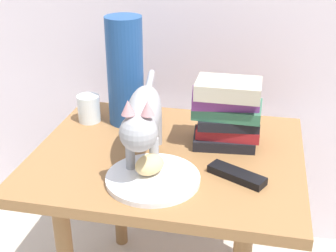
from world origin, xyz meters
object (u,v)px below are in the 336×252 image
object	(u,v)px
book_stack	(227,112)
cat	(143,117)
plate	(153,179)
tv_remote	(237,175)
side_table	(168,175)
green_vase	(125,71)
candle_jar	(89,110)
bread_roll	(150,165)

from	to	relation	value
book_stack	cat	bearing A→B (deg)	-143.00
plate	tv_remote	bearing A→B (deg)	15.34
plate	tv_remote	world-z (taller)	tv_remote
side_table	book_stack	size ratio (longest dim) A/B	3.68
cat	book_stack	distance (m)	0.25
book_stack	green_vase	distance (m)	0.34
candle_jar	tv_remote	bearing A→B (deg)	-27.18
bread_roll	book_stack	xyz separation A→B (m)	(0.17, 0.23, 0.06)
bread_roll	green_vase	world-z (taller)	green_vase
plate	bread_roll	world-z (taller)	bread_roll
green_vase	bread_roll	bearing A→B (deg)	-64.10
plate	green_vase	size ratio (longest dim) A/B	0.71
bread_roll	green_vase	bearing A→B (deg)	115.90
side_table	tv_remote	bearing A→B (deg)	-26.53
bread_roll	book_stack	size ratio (longest dim) A/B	0.40
candle_jar	tv_remote	distance (m)	0.54
plate	book_stack	distance (m)	0.30
cat	green_vase	world-z (taller)	green_vase
plate	book_stack	size ratio (longest dim) A/B	1.17
side_table	plate	size ratio (longest dim) A/B	3.14
side_table	cat	size ratio (longest dim) A/B	1.55
cat	book_stack	bearing A→B (deg)	37.00
book_stack	candle_jar	world-z (taller)	book_stack
side_table	green_vase	world-z (taller)	green_vase
cat	candle_jar	bearing A→B (deg)	137.45
cat	candle_jar	size ratio (longest dim) A/B	5.59
candle_jar	tv_remote	xyz separation A→B (m)	(0.48, -0.25, -0.03)
bread_roll	cat	size ratio (longest dim) A/B	0.17
side_table	green_vase	distance (m)	0.34
candle_jar	cat	bearing A→B (deg)	-42.55
side_table	tv_remote	size ratio (longest dim) A/B	4.92
side_table	book_stack	bearing A→B (deg)	29.31
tv_remote	side_table	bearing A→B (deg)	-179.40
side_table	book_stack	distance (m)	0.24
green_vase	side_table	bearing A→B (deg)	-45.41
bread_roll	green_vase	xyz separation A→B (m)	(-0.15, 0.31, 0.13)
side_table	book_stack	xyz separation A→B (m)	(0.15, 0.08, 0.17)
plate	green_vase	xyz separation A→B (m)	(-0.16, 0.32, 0.16)
book_stack	candle_jar	size ratio (longest dim) A/B	2.36
book_stack	green_vase	world-z (taller)	green_vase
book_stack	tv_remote	bearing A→B (deg)	-75.79
book_stack	plate	bearing A→B (deg)	-123.25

